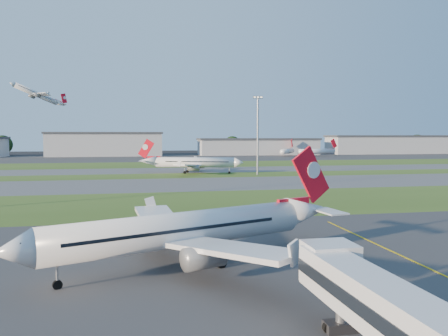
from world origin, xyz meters
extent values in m
plane|color=black|center=(0.00, 0.00, 0.00)|extent=(700.00, 700.00, 0.00)
cube|color=#333335|center=(0.00, 0.00, 0.01)|extent=(300.00, 70.00, 0.01)
cube|color=#39551C|center=(0.00, 52.00, 0.01)|extent=(300.00, 34.00, 0.01)
cube|color=#515154|center=(0.00, 85.00, 0.01)|extent=(300.00, 32.00, 0.01)
cube|color=#39551C|center=(0.00, 110.00, 0.01)|extent=(300.00, 18.00, 0.01)
cube|color=#515154|center=(0.00, 132.00, 0.01)|extent=(300.00, 26.00, 0.01)
cube|color=#39551C|center=(0.00, 165.00, 0.01)|extent=(300.00, 40.00, 0.01)
cube|color=#333335|center=(0.00, 225.00, 0.01)|extent=(400.00, 80.00, 0.01)
cube|color=silver|center=(-9.50, -2.60, 4.00)|extent=(3.40, 3.00, 3.00)
cylinder|color=gray|center=(-9.50, -4.50, 1.60)|extent=(0.70, 0.70, 3.20)
cube|color=black|center=(-9.50, -4.50, 0.35)|extent=(2.20, 1.20, 0.70)
cylinder|color=silver|center=(-18.58, 11.64, 3.78)|extent=(26.35, 13.11, 3.42)
cube|color=red|center=(-2.69, 17.93, 8.36)|extent=(5.54, 2.44, 6.81)
cube|color=silver|center=(-15.09, 5.28, 3.33)|extent=(11.14, 13.32, 1.39)
cube|color=silver|center=(-20.39, 18.66, 3.33)|extent=(5.80, 13.91, 1.39)
cylinder|color=slate|center=(-17.08, 6.62, 2.34)|extent=(4.27, 3.31, 2.07)
cylinder|color=slate|center=(-20.92, 16.32, 2.34)|extent=(4.27, 3.31, 2.07)
cylinder|color=silver|center=(-4.43, 118.00, 3.81)|extent=(27.03, 11.43, 3.45)
cube|color=red|center=(-20.90, 123.15, 8.45)|extent=(5.72, 2.06, 6.87)
cube|color=silver|center=(-3.13, 125.21, 3.36)|extent=(4.88, 13.84, 1.40)
cube|color=silver|center=(-7.47, 111.34, 3.36)|extent=(10.58, 13.76, 1.40)
cylinder|color=slate|center=(-2.42, 122.89, 2.36)|extent=(4.26, 3.13, 2.09)
cylinder|color=slate|center=(-5.57, 112.84, 2.36)|extent=(4.26, 3.13, 2.09)
cylinder|color=silver|center=(-80.00, 229.99, 36.12)|extent=(22.05, 15.38, 3.05)
cube|color=red|center=(-67.06, 238.09, 40.22)|extent=(4.57, 3.00, 6.08)
cube|color=silver|center=(-75.91, 224.96, 35.72)|extent=(11.19, 10.97, 1.24)
cube|color=silver|center=(-82.73, 235.86, 35.72)|extent=(7.17, 12.58, 1.24)
cylinder|color=slate|center=(-77.87, 225.82, 34.83)|extent=(3.84, 3.36, 1.85)
cylinder|color=slate|center=(-82.81, 233.72, 34.83)|extent=(3.84, 3.36, 1.85)
cylinder|color=silver|center=(66.86, 229.63, 3.20)|extent=(16.49, 23.75, 3.20)
cube|color=red|center=(73.74, 240.65, 8.00)|extent=(3.00, 4.55, 6.16)
cylinder|color=silver|center=(83.83, 223.28, 3.20)|extent=(25.96, 9.67, 3.20)
cube|color=red|center=(96.41, 226.56, 8.00)|extent=(5.08, 1.60, 6.16)
cylinder|color=gray|center=(15.00, 108.00, 12.50)|extent=(0.60, 0.60, 25.00)
cube|color=gray|center=(15.00, 108.00, 25.40)|extent=(3.20, 0.50, 0.80)
cube|color=#FFF2CC|center=(15.00, 108.00, 25.40)|extent=(2.80, 0.70, 0.35)
cube|color=#ABAFB4|center=(-45.00, 255.00, 7.00)|extent=(70.00, 22.00, 14.00)
cube|color=#383A3F|center=(-45.00, 255.00, 14.60)|extent=(71.40, 23.00, 1.20)
cube|color=#ABAFB4|center=(55.00, 255.00, 5.00)|extent=(80.00, 22.00, 10.00)
cube|color=#383A3F|center=(55.00, 255.00, 10.60)|extent=(81.60, 23.00, 1.20)
cube|color=#ABAFB4|center=(155.00, 255.00, 6.00)|extent=(95.00, 22.00, 12.00)
cube|color=#383A3F|center=(155.00, 255.00, 12.60)|extent=(96.90, 23.00, 1.20)
cylinder|color=black|center=(-110.00, 270.00, 2.20)|extent=(1.00, 1.00, 4.40)
sphere|color=black|center=(-110.00, 270.00, 7.15)|extent=(12.10, 12.10, 12.10)
cylinder|color=black|center=(-20.00, 266.00, 1.80)|extent=(1.00, 1.00, 3.60)
sphere|color=black|center=(-20.00, 266.00, 5.85)|extent=(9.90, 9.90, 9.90)
cylinder|color=black|center=(40.00, 269.00, 2.10)|extent=(1.00, 1.00, 4.20)
sphere|color=black|center=(40.00, 269.00, 6.83)|extent=(11.55, 11.55, 11.55)
cylinder|color=black|center=(115.00, 267.00, 1.90)|extent=(1.00, 1.00, 3.80)
sphere|color=black|center=(115.00, 267.00, 6.17)|extent=(10.45, 10.45, 10.45)
cylinder|color=black|center=(185.00, 271.00, 2.30)|extent=(1.00, 1.00, 4.60)
sphere|color=black|center=(185.00, 271.00, 7.48)|extent=(12.65, 12.65, 12.65)
camera|label=1|loc=(-22.27, -30.57, 12.97)|focal=35.00mm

